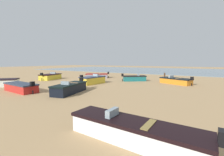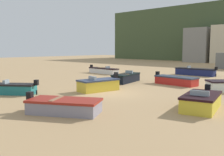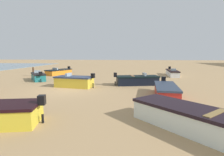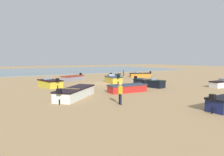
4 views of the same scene
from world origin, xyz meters
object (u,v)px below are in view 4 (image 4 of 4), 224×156
boat_red_5 (127,88)px  mooring_post_near_water (123,73)px  boat_grey_7 (73,78)px  boat_yellow_8 (113,79)px  boat_yellow_4 (50,83)px  boat_white_9 (75,93)px  boat_teal_1 (115,76)px  boat_black_3 (149,83)px  beach_walker_foreground (120,92)px  boat_orange_6 (140,75)px

boat_red_5 → mooring_post_near_water: 18.50m
boat_grey_7 → boat_yellow_8: (-3.79, 6.18, 0.10)m
boat_yellow_4 → boat_yellow_8: (-8.73, 0.40, 0.04)m
boat_yellow_8 → boat_grey_7: bearing=131.0°
boat_yellow_8 → boat_white_9: (8.46, 7.53, -0.04)m
boat_teal_1 → boat_grey_7: (7.35, -0.82, -0.03)m
boat_teal_1 → boat_red_5: (6.36, 12.76, -0.01)m
boat_yellow_4 → boat_black_3: bearing=-42.4°
boat_yellow_4 → beach_walker_foreground: size_ratio=2.39×
boat_red_5 → beach_walker_foreground: beach_walker_foreground is taller
boat_yellow_8 → beach_walker_foreground: bearing=-109.7°
boat_teal_1 → boat_red_5: boat_red_5 is taller
boat_black_3 → boat_red_5: 4.90m
boat_black_3 → boat_grey_7: size_ratio=1.04×
boat_teal_1 → boat_red_5: 14.25m
boat_teal_1 → boat_grey_7: size_ratio=0.81×
boat_grey_7 → boat_red_5: bearing=154.4°
boat_teal_1 → beach_walker_foreground: bearing=-67.4°
boat_yellow_4 → boat_yellow_8: bearing=-15.4°
mooring_post_near_water → boat_orange_6: bearing=124.8°
mooring_post_near_water → boat_black_3: bearing=67.9°
boat_yellow_4 → boat_yellow_8: size_ratio=1.05×
boat_white_9 → beach_walker_foreground: 4.63m
boat_red_5 → boat_yellow_8: (-2.80, -7.40, 0.08)m
boat_yellow_4 → boat_red_5: (-5.92, 7.79, -0.05)m
boat_yellow_4 → boat_teal_1: bearing=9.2°
boat_yellow_4 → boat_orange_6: boat_yellow_4 is taller
boat_grey_7 → beach_walker_foreground: beach_walker_foreground is taller
boat_teal_1 → boat_orange_6: size_ratio=0.82×
boat_teal_1 → boat_white_9: 17.63m
boat_red_5 → boat_grey_7: (0.99, -13.57, -0.02)m
boat_white_9 → beach_walker_foreground: size_ratio=2.99×
boat_grey_7 → boat_orange_6: bearing=-123.4°
boat_black_3 → boat_red_5: size_ratio=0.98×
boat_orange_6 → mooring_post_near_water: size_ratio=3.52×
boat_red_5 → boat_white_9: boat_white_9 is taller
boat_grey_7 → boat_white_9: size_ratio=0.85×
boat_teal_1 → mooring_post_near_water: bearing=89.7°
boat_yellow_8 → boat_white_9: bearing=-128.8°
boat_black_3 → boat_red_5: boat_black_3 is taller
boat_yellow_8 → boat_white_9: size_ratio=0.76×
boat_red_5 → boat_grey_7: bearing=8.4°
boat_red_5 → boat_white_9: (5.66, 0.14, 0.04)m
boat_red_5 → beach_walker_foreground: size_ratio=2.69×
boat_orange_6 → boat_yellow_8: 10.64m
boat_red_5 → beach_walker_foreground: 5.73m
boat_orange_6 → mooring_post_near_water: bearing=58.5°
boat_yellow_4 → boat_orange_6: 18.60m
boat_grey_7 → boat_yellow_8: boat_yellow_8 is taller
boat_red_5 → boat_orange_6: bearing=-39.0°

